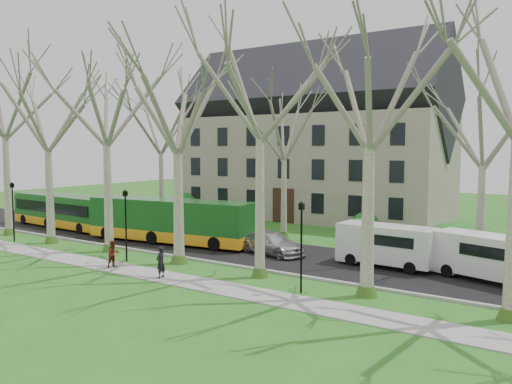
# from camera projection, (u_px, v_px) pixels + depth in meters

# --- Properties ---
(ground) EXTENTS (120.00, 120.00, 0.00)m
(ground) POSITION_uv_depth(u_px,v_px,m) (215.00, 271.00, 27.93)
(ground) COLOR #29661D
(ground) RESTS_ON ground
(sidewalk) EXTENTS (70.00, 2.00, 0.06)m
(sidewalk) POSITION_uv_depth(u_px,v_px,m) (185.00, 281.00, 25.84)
(sidewalk) COLOR gray
(sidewalk) RESTS_ON ground
(road) EXTENTS (80.00, 8.00, 0.06)m
(road) POSITION_uv_depth(u_px,v_px,m) (267.00, 254.00, 32.50)
(road) COLOR black
(road) RESTS_ON ground
(curb) EXTENTS (80.00, 0.25, 0.14)m
(curb) POSITION_uv_depth(u_px,v_px,m) (230.00, 265.00, 29.17)
(curb) COLOR #A5A39E
(curb) RESTS_ON ground
(building) EXTENTS (26.50, 12.20, 16.00)m
(building) POSITION_uv_depth(u_px,v_px,m) (313.00, 136.00, 50.48)
(building) COLOR gray
(building) RESTS_ON ground
(tree_row_verge) EXTENTS (49.00, 7.00, 14.00)m
(tree_row_verge) POSITION_uv_depth(u_px,v_px,m) (217.00, 146.00, 27.56)
(tree_row_verge) COLOR gray
(tree_row_verge) RESTS_ON ground
(tree_row_far) EXTENTS (33.00, 7.00, 12.00)m
(tree_row_far) POSITION_uv_depth(u_px,v_px,m) (291.00, 160.00, 37.29)
(tree_row_far) COLOR gray
(tree_row_far) RESTS_ON ground
(lamp_row) EXTENTS (36.22, 0.22, 4.30)m
(lamp_row) POSITION_uv_depth(u_px,v_px,m) (203.00, 228.00, 26.86)
(lamp_row) COLOR black
(lamp_row) RESTS_ON ground
(hedges) EXTENTS (30.60, 8.60, 2.00)m
(hedges) POSITION_uv_depth(u_px,v_px,m) (273.00, 218.00, 42.05)
(hedges) COLOR #18541F
(hedges) RESTS_ON ground
(bus_lead) EXTENTS (11.64, 3.00, 2.88)m
(bus_lead) POSITION_uv_depth(u_px,v_px,m) (63.00, 211.00, 43.06)
(bus_lead) COLOR #17511C
(bus_lead) RESTS_ON road
(bus_follow) EXTENTS (13.14, 4.19, 3.23)m
(bus_follow) POSITION_uv_depth(u_px,v_px,m) (170.00, 220.00, 36.16)
(bus_follow) COLOR #17511C
(bus_follow) RESTS_ON road
(sedan) EXTENTS (5.24, 3.05, 1.43)m
(sedan) POSITION_uv_depth(u_px,v_px,m) (272.00, 243.00, 32.27)
(sedan) COLOR #B5B5BA
(sedan) RESTS_ON road
(van_a) EXTENTS (5.61, 2.34, 2.40)m
(van_a) POSITION_uv_depth(u_px,v_px,m) (386.00, 246.00, 28.74)
(van_a) COLOR silver
(van_a) RESTS_ON road
(van_b) EXTENTS (5.78, 3.48, 2.37)m
(van_b) POSITION_uv_depth(u_px,v_px,m) (489.00, 258.00, 25.66)
(van_b) COLOR silver
(van_b) RESTS_ON road
(pedestrian_a) EXTENTS (0.48, 0.66, 1.69)m
(pedestrian_a) POSITION_uv_depth(u_px,v_px,m) (161.00, 262.00, 26.28)
(pedestrian_a) COLOR black
(pedestrian_a) RESTS_ON sidewalk
(pedestrian_b) EXTENTS (0.69, 0.83, 1.55)m
(pedestrian_b) POSITION_uv_depth(u_px,v_px,m) (113.00, 254.00, 28.63)
(pedestrian_b) COLOR maroon
(pedestrian_b) RESTS_ON sidewalk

